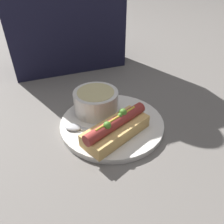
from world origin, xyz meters
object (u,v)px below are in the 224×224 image
at_px(spoon, 83,129).
at_px(soup_bowl, 96,101).
at_px(hot_dog, 116,128).
at_px(seated_diner, 62,0).

bearing_deg(spoon, soup_bowl, -97.58).
height_order(hot_dog, seated_diner, seated_diner).
xyz_separation_m(soup_bowl, seated_diner, (0.01, 0.34, 0.18)).
relative_size(hot_dog, spoon, 1.25).
bearing_deg(spoon, hot_dog, 176.43).
height_order(spoon, seated_diner, seated_diner).
bearing_deg(soup_bowl, spoon, -129.63).
relative_size(soup_bowl, spoon, 0.82).
distance_m(soup_bowl, spoon, 0.08).
height_order(hot_dog, soup_bowl, hot_dog).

